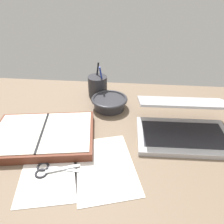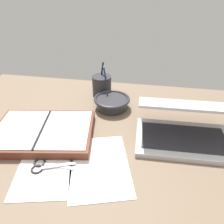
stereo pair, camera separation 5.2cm
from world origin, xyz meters
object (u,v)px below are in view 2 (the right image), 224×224
Objects in this scene: bowl at (112,102)px; scissors at (44,166)px; pen_cup at (102,86)px; laptop at (184,128)px; planner at (43,132)px.

bowl is 1.16× the size of scissors.
pen_cup is (-6.86, 10.98, 2.26)cm from bowl.
bowl is at bearing -57.99° from pen_cup.
planner is (-50.80, -7.55, -2.95)cm from laptop.
laptop is 2.13× the size of pen_cup.
bowl is 32.39cm from planner.
bowl reaches higher than planner.
pen_cup is at bearing 122.01° from bowl.
pen_cup is at bearing 141.02° from laptop.
planner is 2.85× the size of scissors.
pen_cup reaches higher than bowl.
laptop is at bearing -37.36° from pen_cup.
pen_cup reaches higher than laptop.
scissors is (6.55, -14.54, -1.40)cm from planner.
pen_cup reaches higher than scissors.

